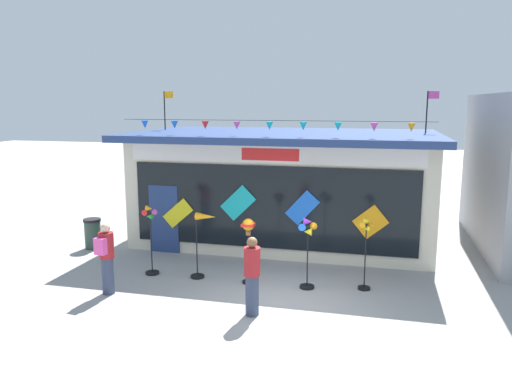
{
  "coord_description": "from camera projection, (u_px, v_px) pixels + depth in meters",
  "views": [
    {
      "loc": [
        1.95,
        -10.17,
        4.37
      ],
      "look_at": [
        -1.32,
        2.97,
        1.94
      ],
      "focal_mm": 34.98,
      "sensor_mm": 36.0,
      "label": 1
    }
  ],
  "objects": [
    {
      "name": "ground_plane",
      "position": [
        282.0,
        305.0,
        10.95
      ],
      "size": [
        80.0,
        80.0,
        0.0
      ],
      "primitive_type": "plane",
      "color": "#9E9B99"
    },
    {
      "name": "kite_shop_building",
      "position": [
        286.0,
        185.0,
        16.06
      ],
      "size": [
        9.26,
        5.68,
        4.75
      ],
      "color": "beige",
      "rests_on": "ground_plane"
    },
    {
      "name": "wind_spinner_far_left",
      "position": [
        150.0,
        234.0,
        12.7
      ],
      "size": [
        0.36,
        0.35,
        1.82
      ],
      "color": "black",
      "rests_on": "ground_plane"
    },
    {
      "name": "wind_spinner_left",
      "position": [
        203.0,
        233.0,
        12.4
      ],
      "size": [
        0.69,
        0.35,
        1.7
      ],
      "color": "black",
      "rests_on": "ground_plane"
    },
    {
      "name": "wind_spinner_center_left",
      "position": [
        248.0,
        234.0,
        12.04
      ],
      "size": [
        0.3,
        0.3,
        1.62
      ],
      "color": "black",
      "rests_on": "ground_plane"
    },
    {
      "name": "wind_spinner_center_right",
      "position": [
        308.0,
        242.0,
        11.7
      ],
      "size": [
        0.42,
        0.35,
        1.73
      ],
      "color": "black",
      "rests_on": "ground_plane"
    },
    {
      "name": "wind_spinner_right",
      "position": [
        366.0,
        247.0,
        11.63
      ],
      "size": [
        0.32,
        0.29,
        1.75
      ],
      "color": "black",
      "rests_on": "ground_plane"
    },
    {
      "name": "person_near_camera",
      "position": [
        106.0,
        257.0,
        11.42
      ],
      "size": [
        0.34,
        0.47,
        1.68
      ],
      "rotation": [
        0.0,
        0.0,
        2.99
      ],
      "color": "#333D56",
      "rests_on": "ground_plane"
    },
    {
      "name": "person_mid_plaza",
      "position": [
        252.0,
        276.0,
        10.27
      ],
      "size": [
        0.34,
        0.34,
        1.68
      ],
      "rotation": [
        0.0,
        0.0,
        5.16
      ],
      "color": "#333D56",
      "rests_on": "ground_plane"
    },
    {
      "name": "trash_bin",
      "position": [
        93.0,
        233.0,
        15.11
      ],
      "size": [
        0.52,
        0.52,
        0.92
      ],
      "color": "#2D4238",
      "rests_on": "ground_plane"
    }
  ]
}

